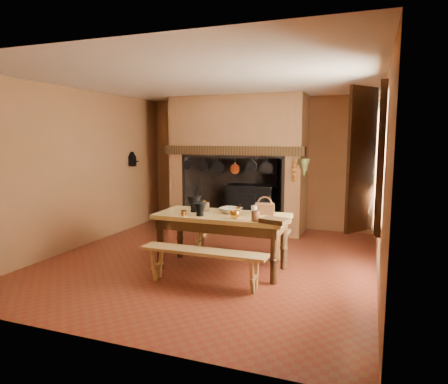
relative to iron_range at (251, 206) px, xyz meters
name	(u,v)px	position (x,y,z in m)	size (l,w,h in m)	color
floor	(210,260)	(0.04, -2.45, -0.48)	(5.50, 5.50, 0.00)	#5F1E16
ceiling	(210,81)	(0.04, -2.45, 2.32)	(5.50, 5.50, 0.00)	silver
back_wall	(257,163)	(0.04, 0.30, 0.92)	(5.00, 0.02, 2.80)	#905839
wall_left	(80,169)	(-2.46, -2.45, 0.92)	(0.02, 5.50, 2.80)	#905839
wall_right	(382,179)	(2.54, -2.45, 0.92)	(0.02, 5.50, 2.80)	#905839
wall_front	(96,198)	(0.04, -5.20, 0.92)	(5.00, 0.02, 2.80)	#905839
chimney_breast	(238,144)	(-0.26, -0.14, 1.33)	(2.95, 0.96, 2.80)	#905839
iron_range	(251,206)	(0.00, 0.00, 0.00)	(1.12, 0.55, 1.60)	black
hearth_pans	(204,222)	(-1.01, -0.23, -0.39)	(0.51, 0.62, 0.20)	gold
hanging_pans	(229,167)	(-0.30, -0.64, 0.88)	(1.92, 0.29, 0.27)	black
onion_string	(295,171)	(1.04, -0.66, 0.85)	(0.12, 0.10, 0.46)	#A05E1D
herb_bunch	(304,168)	(1.22, -0.66, 0.90)	(0.20, 0.20, 0.35)	#5F6A32
window	(371,158)	(2.39, -2.85, 1.22)	(0.39, 1.75, 1.76)	white
wall_coffee_mill	(132,158)	(-2.38, -0.90, 1.03)	(0.23, 0.16, 0.31)	black
work_table	(222,223)	(0.38, -2.80, 0.22)	(1.93, 0.86, 0.84)	tan
bench_front	(203,259)	(0.38, -3.50, -0.12)	(1.72, 0.30, 0.48)	tan
bench_back	(238,234)	(0.38, -2.04, -0.12)	(1.71, 0.30, 0.48)	tan
mortar_large	(195,203)	(-0.07, -2.77, 0.49)	(0.24, 0.24, 0.40)	black
mortar_small	(200,209)	(0.13, -3.04, 0.46)	(0.19, 0.19, 0.32)	black
coffee_grinder	(203,206)	(0.02, -2.67, 0.43)	(0.20, 0.17, 0.21)	#392112
brass_mug_a	(184,213)	(-0.08, -3.14, 0.40)	(0.08, 0.08, 0.08)	gold
brass_mug_b	(238,210)	(0.55, -2.60, 0.39)	(0.07, 0.07, 0.08)	gold
mixing_bowl	(231,210)	(0.47, -2.68, 0.39)	(0.32, 0.32, 0.08)	tan
stoneware_crock	(255,216)	(0.97, -3.11, 0.42)	(0.11, 0.11, 0.14)	brown
glass_jar	(254,211)	(0.86, -2.79, 0.43)	(0.09, 0.09, 0.15)	beige
wicker_basket	(265,208)	(0.96, -2.59, 0.44)	(0.30, 0.24, 0.26)	#4F2817
wooden_tray	(275,221)	(1.24, -3.13, 0.38)	(0.36, 0.25, 0.06)	#392112
brass_cup	(235,215)	(0.65, -3.04, 0.41)	(0.14, 0.14, 0.11)	gold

